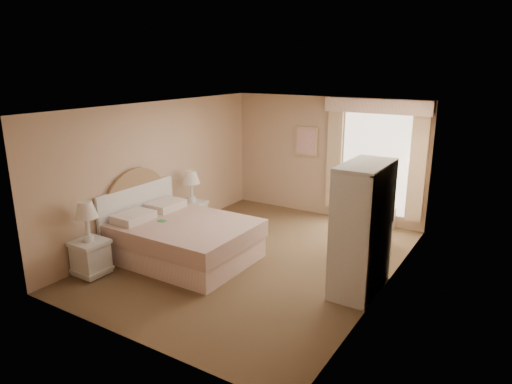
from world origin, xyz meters
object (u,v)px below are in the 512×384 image
Objects in this scene: round_table at (361,220)px; bed at (179,237)px; armoire at (362,239)px; nightstand_near at (90,248)px; cafe_chair at (382,214)px; nightstand_far at (192,207)px.

bed is at bearing -140.18° from round_table.
armoire is (2.93, 0.51, 0.40)m from bed.
nightstand_near is 1.31× the size of cafe_chair.
cafe_chair is (2.61, 2.51, 0.14)m from bed.
nightstand_near is 0.62× the size of armoire.
armoire is at bearing -10.94° from nightstand_far.
bed is 3.63m from cafe_chair.
armoire reaches higher than round_table.
cafe_chair is at bearing 21.28° from nightstand_far.
cafe_chair is (3.34, 3.72, 0.07)m from nightstand_near.
nightstand_far is (0.00, 2.42, -0.01)m from nightstand_near.
nightstand_far is 3.58m from cafe_chair.
bed is 1.89× the size of nightstand_near.
bed reaches higher than cafe_chair.
nightstand_near is 1.52× the size of round_table.
bed is 1.41m from nightstand_near.
round_table is (3.13, 3.22, 0.07)m from nightstand_near.
round_table is 0.86× the size of cafe_chair.
cafe_chair is at bearing 67.72° from round_table.
armoire is (0.31, -2.01, 0.26)m from cafe_chair.
cafe_chair is 0.47× the size of armoire.
nightstand_far is at bearing -165.73° from round_table.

